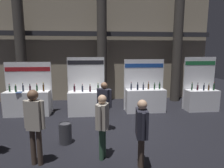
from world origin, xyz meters
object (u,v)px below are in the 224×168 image
object	(u,v)px
exhibitor_booth_0	(28,101)
exhibitor_booth_1	(86,100)
exhibitor_booth_2	(145,98)
visitor_1	(35,121)
exhibitor_booth_3	(201,97)
visitor_0	(104,101)
visitor_3	(102,122)
visitor_2	(142,128)
trash_bin	(65,133)

from	to	relation	value
exhibitor_booth_0	exhibitor_booth_1	world-z (taller)	exhibitor_booth_1
exhibitor_booth_1	exhibitor_booth_2	bearing A→B (deg)	4.09
exhibitor_booth_0	visitor_1	bearing A→B (deg)	-70.03
exhibitor_booth_3	exhibitor_booth_1	bearing A→B (deg)	-178.78
exhibitor_booth_2	exhibitor_booth_3	xyz separation A→B (m)	(2.62, -0.08, -0.01)
exhibitor_booth_2	exhibitor_booth_3	size ratio (longest dim) A/B	0.96
visitor_1	exhibitor_booth_1	bearing A→B (deg)	-92.28
exhibitor_booth_1	visitor_1	bearing A→B (deg)	-106.24
exhibitor_booth_2	visitor_0	bearing A→B (deg)	-135.42
exhibitor_booth_1	visitor_3	size ratio (longest dim) A/B	1.48
exhibitor_booth_1	visitor_2	xyz separation A→B (m)	(1.37, -4.09, 0.38)
exhibitor_booth_2	visitor_0	size ratio (longest dim) A/B	1.40
exhibitor_booth_3	visitor_0	bearing A→B (deg)	-157.98
exhibitor_booth_0	trash_bin	distance (m)	3.43
exhibitor_booth_1	exhibitor_booth_3	distance (m)	5.24
exhibitor_booth_3	trash_bin	xyz separation A→B (m)	(-5.78, -2.74, -0.29)
exhibitor_booth_0	trash_bin	xyz separation A→B (m)	(1.94, -2.82, -0.29)
exhibitor_booth_1	trash_bin	xyz separation A→B (m)	(-0.54, -2.63, -0.30)
exhibitor_booth_2	exhibitor_booth_3	distance (m)	2.62
trash_bin	exhibitor_booth_0	bearing A→B (deg)	124.53
exhibitor_booth_2	trash_bin	bearing A→B (deg)	-138.33
visitor_0	visitor_2	distance (m)	2.45
exhibitor_booth_1	exhibitor_booth_3	bearing A→B (deg)	1.22
exhibitor_booth_2	visitor_0	world-z (taller)	exhibitor_booth_2
exhibitor_booth_3	visitor_1	size ratio (longest dim) A/B	1.33
visitor_2	visitor_0	bearing A→B (deg)	-156.33
visitor_3	exhibitor_booth_0	bearing A→B (deg)	-119.30
exhibitor_booth_0	visitor_0	distance (m)	3.71
visitor_1	exhibitor_booth_0	bearing A→B (deg)	-56.06
exhibitor_booth_2	visitor_2	world-z (taller)	exhibitor_booth_2
exhibitor_booth_0	visitor_0	size ratio (longest dim) A/B	1.34
visitor_2	exhibitor_booth_1	bearing A→B (deg)	-154.50
exhibitor_booth_2	trash_bin	xyz separation A→B (m)	(-3.16, -2.81, -0.30)
visitor_2	exhibitor_booth_3	bearing A→B (deg)	144.34
exhibitor_booth_1	visitor_0	bearing A→B (deg)	-69.09
exhibitor_booth_3	visitor_1	distance (m)	7.38
exhibitor_booth_0	exhibitor_booth_2	distance (m)	5.10
exhibitor_booth_3	visitor_2	world-z (taller)	exhibitor_booth_3
exhibitor_booth_0	exhibitor_booth_1	distance (m)	2.49
visitor_2	visitor_1	bearing A→B (deg)	-92.42
visitor_3	exhibitor_booth_2	bearing A→B (deg)	172.69
exhibitor_booth_3	visitor_0	distance (m)	4.95
exhibitor_booth_0	visitor_0	bearing A→B (deg)	-31.53
visitor_0	visitor_2	bearing A→B (deg)	-33.00
visitor_0	visitor_1	size ratio (longest dim) A/B	0.91
exhibitor_booth_3	visitor_2	bearing A→B (deg)	-132.66
exhibitor_booth_2	visitor_0	xyz separation A→B (m)	(-1.95, -1.93, 0.40)
exhibitor_booth_0	visitor_3	xyz separation A→B (m)	(2.99, -3.75, 0.38)
exhibitor_booth_1	trash_bin	world-z (taller)	exhibitor_booth_1
visitor_0	trash_bin	bearing A→B (deg)	-103.35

